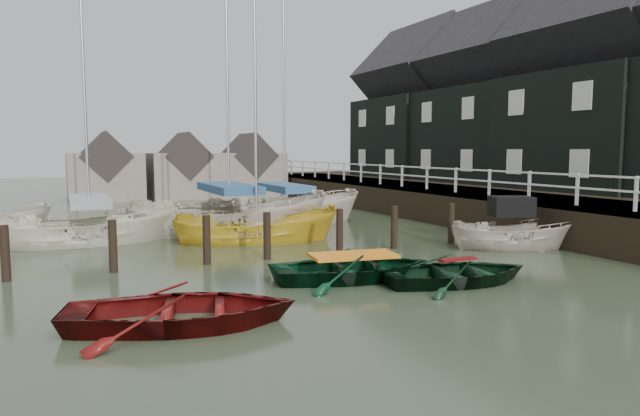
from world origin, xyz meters
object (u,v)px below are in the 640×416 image
rowboat_green (353,279)px  sailboat_a (91,241)px  sailboat_c (257,241)px  rowboat_dkgreen (457,283)px  sailboat_b (230,232)px  sailboat_d (285,222)px  motorboat (514,245)px  rowboat_red (182,326)px

rowboat_green → sailboat_a: size_ratio=0.40×
sailboat_a → sailboat_c: (5.40, -2.06, -0.05)m
rowboat_dkgreen → sailboat_a: 12.85m
rowboat_green → sailboat_a: (-5.70, 8.78, 0.06)m
sailboat_b → sailboat_c: sailboat_b is taller
sailboat_b → sailboat_d: bearing=-44.5°
rowboat_green → sailboat_c: bearing=11.1°
sailboat_c → motorboat: bearing=-109.3°
rowboat_dkgreen → motorboat: (4.80, 3.16, 0.10)m
sailboat_b → sailboat_c: 2.32m
rowboat_dkgreen → sailboat_c: bearing=24.6°
sailboat_a → sailboat_b: sailboat_b is taller
rowboat_green → sailboat_d: size_ratio=0.33×
sailboat_d → sailboat_b: bearing=129.9°
rowboat_red → sailboat_a: size_ratio=0.41×
rowboat_dkgreen → sailboat_a: size_ratio=0.37×
rowboat_green → sailboat_d: (2.37, 10.89, 0.06)m
motorboat → sailboat_c: size_ratio=0.44×
rowboat_dkgreen → motorboat: size_ratio=0.85×
rowboat_red → sailboat_d: size_ratio=0.33×
motorboat → sailboat_d: bearing=50.0°
sailboat_a → rowboat_dkgreen: bearing=-144.6°
sailboat_d → rowboat_dkgreen: bearing=-173.1°
rowboat_dkgreen → rowboat_red: bearing=103.6°
rowboat_red → sailboat_c: size_ratio=0.41×
motorboat → rowboat_red: bearing=131.8°
rowboat_red → sailboat_c: bearing=-11.8°
sailboat_a → sailboat_d: 8.34m
rowboat_dkgreen → sailboat_b: bearing=22.9°
sailboat_b → sailboat_a: bearing=106.4°
motorboat → sailboat_c: 8.76m
sailboat_b → sailboat_d: sailboat_d is taller
motorboat → sailboat_b: 10.49m
sailboat_d → sailboat_c: bearing=155.5°
rowboat_red → rowboat_dkgreen: bearing=-70.0°
rowboat_red → sailboat_c: sailboat_c is taller
motorboat → sailboat_d: (-4.53, 9.15, -0.04)m
sailboat_b → rowboat_red: bearing=173.8°
rowboat_green → sailboat_a: sailboat_a is taller
sailboat_c → sailboat_d: bearing=-17.2°
rowboat_dkgreen → motorboat: 5.75m
rowboat_red → motorboat: (11.57, 3.80, 0.10)m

